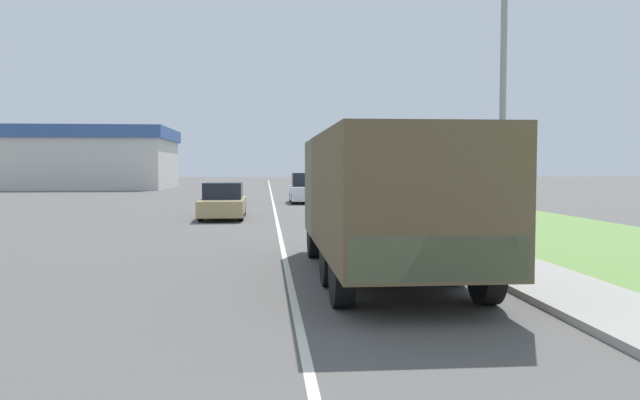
# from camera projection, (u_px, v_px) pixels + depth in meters

# --- Properties ---
(ground_plane) EXTENTS (180.00, 180.00, 0.00)m
(ground_plane) POSITION_uv_depth(u_px,v_px,m) (273.00, 201.00, 37.93)
(ground_plane) COLOR #565451
(lane_centre_stripe) EXTENTS (0.12, 120.00, 0.00)m
(lane_centre_stripe) POSITION_uv_depth(u_px,v_px,m) (273.00, 201.00, 37.93)
(lane_centre_stripe) COLOR silver
(lane_centre_stripe) RESTS_ON ground
(sidewalk_right) EXTENTS (1.80, 120.00, 0.12)m
(sidewalk_right) POSITION_uv_depth(u_px,v_px,m) (346.00, 200.00, 38.32)
(sidewalk_right) COLOR #9E9B93
(sidewalk_right) RESTS_ON ground
(grass_strip_right) EXTENTS (7.00, 120.00, 0.02)m
(grass_strip_right) POSITION_uv_depth(u_px,v_px,m) (416.00, 200.00, 38.70)
(grass_strip_right) COLOR #6B9347
(grass_strip_right) RESTS_ON ground
(military_truck) EXTENTS (2.52, 7.72, 2.70)m
(military_truck) POSITION_uv_depth(u_px,v_px,m) (384.00, 194.00, 11.78)
(military_truck) COLOR #545B3D
(military_truck) RESTS_ON ground
(car_nearest_ahead) EXTENTS (1.73, 4.66, 1.45)m
(car_nearest_ahead) POSITION_uv_depth(u_px,v_px,m) (223.00, 202.00, 25.43)
(car_nearest_ahead) COLOR tan
(car_nearest_ahead) RESTS_ON ground
(car_second_ahead) EXTENTS (1.77, 4.12, 1.74)m
(car_second_ahead) POSITION_uv_depth(u_px,v_px,m) (306.00, 190.00, 36.20)
(car_second_ahead) COLOR silver
(car_second_ahead) RESTS_ON ground
(lamp_post) EXTENTS (1.69, 0.24, 8.44)m
(lamp_post) POSITION_uv_depth(u_px,v_px,m) (496.00, 31.00, 13.52)
(lamp_post) COLOR gray
(lamp_post) RESTS_ON sidewalk_right
(building_distant) EXTENTS (14.84, 13.24, 5.80)m
(building_distant) POSITION_uv_depth(u_px,v_px,m) (95.00, 158.00, 60.56)
(building_distant) COLOR beige
(building_distant) RESTS_ON ground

